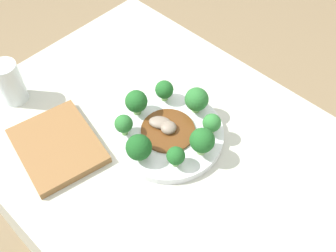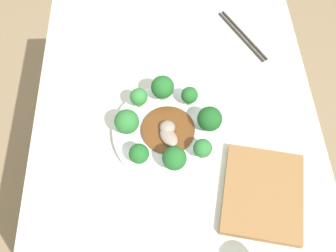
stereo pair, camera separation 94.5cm
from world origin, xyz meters
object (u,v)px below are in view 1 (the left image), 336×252
broccoli_northwest (176,156)px  broccoli_south (197,100)px  broccoli_east (136,102)px  broccoli_north (139,148)px  broccoli_northeast (124,124)px  plate (168,134)px  broccoli_southeast (164,90)px  cutting_board (57,146)px  broccoli_west (202,141)px  drinking_glass (10,83)px  stirfry_center (167,128)px  broccoli_southwest (212,123)px

broccoli_northwest → broccoli_south: broccoli_south is taller
broccoli_east → broccoli_north: bearing=138.8°
broccoli_northeast → broccoli_south: (-0.07, -0.17, 0.00)m
plate → broccoli_northwest: 0.10m
broccoli_southeast → broccoli_northeast: (-0.01, 0.14, 0.00)m
broccoli_southeast → cutting_board: bearing=72.4°
broccoli_north → broccoli_west: bearing=-130.5°
broccoli_southeast → broccoli_northeast: size_ratio=1.01×
plate → broccoli_northeast: size_ratio=4.62×
broccoli_west → drinking_glass: (0.46, 0.19, -0.01)m
broccoli_northwest → cutting_board: size_ratio=0.23×
broccoli_northwest → plate: bearing=-36.0°
broccoli_northwest → broccoli_east: size_ratio=0.80×
broccoli_east → drinking_glass: (0.27, 0.17, -0.00)m
broccoli_southeast → broccoli_west: broccoli_west is taller
drinking_glass → broccoli_west: bearing=-157.6°
cutting_board → drinking_glass: bearing=-5.8°
broccoli_west → drinking_glass: bearing=22.4°
broccoli_southeast → broccoli_east: bearing=77.2°
drinking_glass → cutting_board: drinking_glass is taller
stirfry_center → broccoli_north: bearing=95.5°
plate → broccoli_east: (0.09, 0.01, 0.05)m
broccoli_north → broccoli_southwest: 0.18m
broccoli_southeast → broccoli_north: (-0.08, 0.16, 0.00)m
broccoli_southwest → cutting_board: size_ratio=0.24×
plate → drinking_glass: (0.37, 0.18, 0.05)m
broccoli_east → cutting_board: 0.21m
broccoli_northwest → broccoli_southwest: broccoli_southwest is taller
broccoli_west → broccoli_southwest: 0.06m
broccoli_south → cutting_board: 0.34m
cutting_board → plate: bearing=-128.7°
broccoli_east → broccoli_southwest: 0.19m
broccoli_southeast → broccoli_northwest: (-0.15, 0.12, -0.00)m
plate → broccoli_southwest: size_ratio=4.64×
broccoli_northwest → broccoli_north: 0.08m
broccoli_northwest → stirfry_center: (0.08, -0.06, -0.03)m
broccoli_northwest → broccoli_south: size_ratio=0.80×
broccoli_east → drinking_glass: bearing=32.1°
broccoli_west → broccoli_south: size_ratio=1.07×
broccoli_southeast → stirfry_center: (-0.07, 0.07, -0.03)m
broccoli_northeast → drinking_glass: (0.30, 0.11, 0.00)m
plate → broccoli_east: size_ratio=3.88×
broccoli_south → stirfry_center: bearing=84.5°
stirfry_center → broccoli_southwest: bearing=-139.8°
drinking_glass → cutting_board: 0.21m
broccoli_northeast → cutting_board: 0.16m
plate → broccoli_northeast: bearing=46.9°
broccoli_northwest → broccoli_south: 0.17m
broccoli_west → drinking_glass: 0.50m
broccoli_southeast → broccoli_northwest: size_ratio=1.06×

